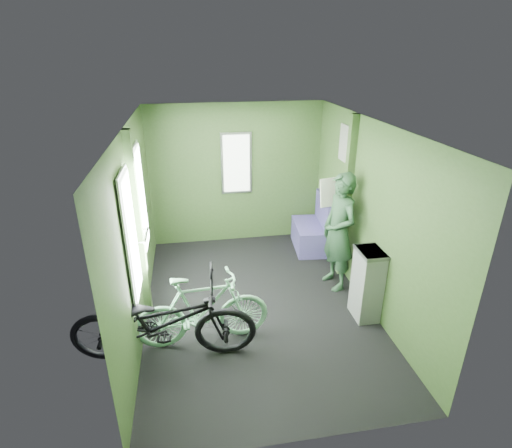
{
  "coord_description": "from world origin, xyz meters",
  "views": [
    {
      "loc": [
        -0.74,
        -4.25,
        3.05
      ],
      "look_at": [
        0.0,
        0.1,
        1.1
      ],
      "focal_mm": 28.0,
      "sensor_mm": 36.0,
      "label": 1
    }
  ],
  "objects": [
    {
      "name": "passenger",
      "position": [
        1.15,
        0.29,
        0.82
      ],
      "size": [
        0.5,
        0.69,
        1.63
      ],
      "rotation": [
        0.0,
        0.0,
        -1.37
      ],
      "color": "#27482E",
      "rests_on": "ground"
    },
    {
      "name": "room",
      "position": [
        -0.04,
        0.04,
        1.44
      ],
      "size": [
        4.0,
        4.02,
        2.31
      ],
      "color": "black",
      "rests_on": "ground"
    },
    {
      "name": "bench_seat",
      "position": [
        1.14,
        1.45,
        0.26
      ],
      "size": [
        0.54,
        0.88,
        0.89
      ],
      "rotation": [
        0.0,
        0.0,
        -0.1
      ],
      "color": "navy",
      "rests_on": "ground"
    },
    {
      "name": "waste_box",
      "position": [
        1.26,
        -0.45,
        0.45
      ],
      "size": [
        0.27,
        0.37,
        0.91
      ],
      "primitive_type": "cube",
      "color": "gray",
      "rests_on": "ground"
    },
    {
      "name": "bicycle_black",
      "position": [
        -1.12,
        -0.82,
        0.0
      ],
      "size": [
        1.97,
        0.98,
        1.1
      ],
      "primitive_type": "imported",
      "rotation": [
        0.0,
        -0.16,
        1.49
      ],
      "color": "black",
      "rests_on": "ground"
    },
    {
      "name": "bicycle_mint",
      "position": [
        -0.71,
        -0.62,
        0.0
      ],
      "size": [
        1.5,
        0.57,
        0.91
      ],
      "primitive_type": "imported",
      "rotation": [
        0.0,
        -0.06,
        1.63
      ],
      "color": "#93E9B6",
      "rests_on": "ground"
    }
  ]
}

